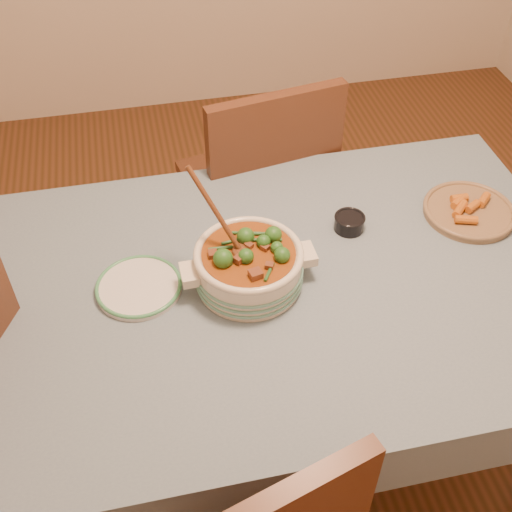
# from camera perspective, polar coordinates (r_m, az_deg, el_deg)

# --- Properties ---
(floor) EXTENTS (4.50, 4.50, 0.00)m
(floor) POSITION_cam_1_polar(r_m,az_deg,el_deg) (2.34, 1.76, -15.07)
(floor) COLOR #492D15
(floor) RESTS_ON ground
(dining_table) EXTENTS (1.68, 1.08, 0.76)m
(dining_table) POSITION_cam_1_polar(r_m,az_deg,el_deg) (1.80, 2.21, -4.21)
(dining_table) COLOR brown
(dining_table) RESTS_ON floor
(stew_casserole) EXTENTS (0.36, 0.29, 0.34)m
(stew_casserole) POSITION_cam_1_polar(r_m,az_deg,el_deg) (1.67, -0.67, -0.69)
(stew_casserole) COLOR beige
(stew_casserole) RESTS_ON dining_table
(white_plate) EXTENTS (0.30, 0.30, 0.02)m
(white_plate) POSITION_cam_1_polar(r_m,az_deg,el_deg) (1.73, -10.38, -2.70)
(white_plate) COLOR silver
(white_plate) RESTS_ON dining_table
(condiment_bowl) EXTENTS (0.09, 0.09, 0.05)m
(condiment_bowl) POSITION_cam_1_polar(r_m,az_deg,el_deg) (1.88, 8.30, 3.03)
(condiment_bowl) COLOR black
(condiment_bowl) RESTS_ON dining_table
(fried_plate) EXTENTS (0.27, 0.27, 0.05)m
(fried_plate) POSITION_cam_1_polar(r_m,az_deg,el_deg) (2.02, 18.43, 3.92)
(fried_plate) COLOR #826048
(fried_plate) RESTS_ON dining_table
(chair_far) EXTENTS (0.54, 0.54, 1.00)m
(chair_far) POSITION_cam_1_polar(r_m,az_deg,el_deg) (2.35, 0.48, 6.33)
(chair_far) COLOR #512A19
(chair_far) RESTS_ON floor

